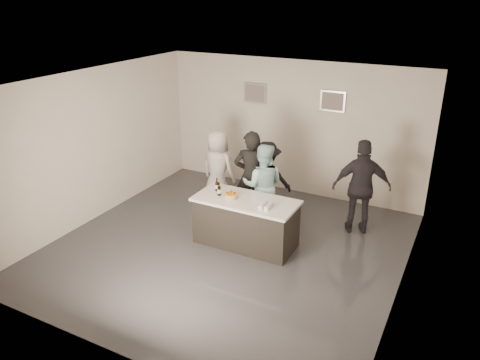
{
  "coord_description": "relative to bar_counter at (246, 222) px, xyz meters",
  "views": [
    {
      "loc": [
        3.62,
        -6.48,
        4.39
      ],
      "look_at": [
        0.0,
        0.5,
        1.15
      ],
      "focal_mm": 35.0,
      "sensor_mm": 36.0,
      "label": 1
    }
  ],
  "objects": [
    {
      "name": "floor",
      "position": [
        -0.23,
        -0.28,
        -0.45
      ],
      "size": [
        6.0,
        6.0,
        0.0
      ],
      "primitive_type": "plane",
      "color": "#3D3D42",
      "rests_on": "ground"
    },
    {
      "name": "ceiling",
      "position": [
        -0.23,
        -0.28,
        2.55
      ],
      "size": [
        6.0,
        6.0,
        0.0
      ],
      "primitive_type": "plane",
      "rotation": [
        3.14,
        0.0,
        0.0
      ],
      "color": "white"
    },
    {
      "name": "wall_back",
      "position": [
        -0.23,
        2.72,
        1.05
      ],
      "size": [
        6.0,
        0.04,
        3.0
      ],
      "primitive_type": "cube",
      "color": "silver",
      "rests_on": "ground"
    },
    {
      "name": "wall_front",
      "position": [
        -0.23,
        -3.28,
        1.05
      ],
      "size": [
        6.0,
        0.04,
        3.0
      ],
      "primitive_type": "cube",
      "color": "silver",
      "rests_on": "ground"
    },
    {
      "name": "wall_left",
      "position": [
        -3.23,
        -0.28,
        1.05
      ],
      "size": [
        0.04,
        6.0,
        3.0
      ],
      "primitive_type": "cube",
      "color": "silver",
      "rests_on": "ground"
    },
    {
      "name": "wall_right",
      "position": [
        2.77,
        -0.28,
        1.05
      ],
      "size": [
        0.04,
        6.0,
        3.0
      ],
      "primitive_type": "cube",
      "color": "silver",
      "rests_on": "ground"
    },
    {
      "name": "picture_left",
      "position": [
        -1.13,
        2.69,
        1.75
      ],
      "size": [
        0.54,
        0.04,
        0.44
      ],
      "primitive_type": "cube",
      "color": "#B2B2B7",
      "rests_on": "wall_back"
    },
    {
      "name": "picture_right",
      "position": [
        0.67,
        2.69,
        1.75
      ],
      "size": [
        0.54,
        0.04,
        0.44
      ],
      "primitive_type": "cube",
      "color": "#B2B2B7",
      "rests_on": "wall_back"
    },
    {
      "name": "bar_counter",
      "position": [
        0.0,
        0.0,
        0.0
      ],
      "size": [
        1.86,
        0.86,
        0.9
      ],
      "primitive_type": "cube",
      "color": "white",
      "rests_on": "ground"
    },
    {
      "name": "cake",
      "position": [
        -0.26,
        -0.06,
        0.49
      ],
      "size": [
        0.24,
        0.24,
        0.08
      ],
      "primitive_type": "cylinder",
      "color": "yellow",
      "rests_on": "bar_counter"
    },
    {
      "name": "beer_bottle_a",
      "position": [
        -0.65,
        0.1,
        0.58
      ],
      "size": [
        0.07,
        0.07,
        0.26
      ],
      "primitive_type": "cylinder",
      "color": "black",
      "rests_on": "bar_counter"
    },
    {
      "name": "beer_bottle_b",
      "position": [
        -0.51,
        -0.06,
        0.58
      ],
      "size": [
        0.07,
        0.07,
        0.26
      ],
      "primitive_type": "cylinder",
      "color": "black",
      "rests_on": "bar_counter"
    },
    {
      "name": "tumbler_cluster",
      "position": [
        0.45,
        -0.13,
        0.49
      ],
      "size": [
        0.19,
        0.3,
        0.08
      ],
      "primitive_type": "cube",
      "color": "gold",
      "rests_on": "bar_counter"
    },
    {
      "name": "candles",
      "position": [
        -0.28,
        -0.35,
        0.45
      ],
      "size": [
        0.24,
        0.08,
        0.01
      ],
      "primitive_type": "cube",
      "color": "pink",
      "rests_on": "bar_counter"
    },
    {
      "name": "person_main_black",
      "position": [
        -0.35,
        0.93,
        0.49
      ],
      "size": [
        0.8,
        0.67,
        1.88
      ],
      "primitive_type": "imported",
      "rotation": [
        0.0,
        0.0,
        3.53
      ],
      "color": "black",
      "rests_on": "ground"
    },
    {
      "name": "person_main_blue",
      "position": [
        -0.06,
        0.85,
        0.39
      ],
      "size": [
        0.98,
        0.86,
        1.68
      ],
      "primitive_type": "imported",
      "rotation": [
        0.0,
        0.0,
        3.46
      ],
      "color": "#B6E9EE",
      "rests_on": "ground"
    },
    {
      "name": "person_guest_left",
      "position": [
        -1.32,
        1.3,
        0.38
      ],
      "size": [
        0.89,
        0.66,
        1.65
      ],
      "primitive_type": "imported",
      "rotation": [
        0.0,
        0.0,
        2.97
      ],
      "color": "silver",
      "rests_on": "ground"
    },
    {
      "name": "person_guest_right",
      "position": [
        1.7,
        1.45,
        0.48
      ],
      "size": [
        1.18,
        0.81,
        1.85
      ],
      "primitive_type": "imported",
      "rotation": [
        0.0,
        0.0,
        3.51
      ],
      "color": "#29262D",
      "rests_on": "ground"
    },
    {
      "name": "person_guest_back",
      "position": [
        -0.21,
        1.36,
        0.33
      ],
      "size": [
        1.14,
        0.87,
        1.56
      ],
      "primitive_type": "imported",
      "rotation": [
        0.0,
        0.0,
        3.46
      ],
      "color": "black",
      "rests_on": "ground"
    }
  ]
}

